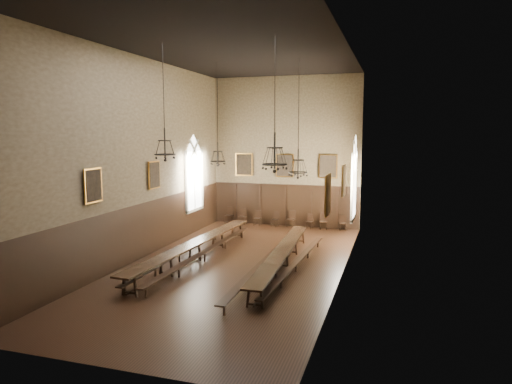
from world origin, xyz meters
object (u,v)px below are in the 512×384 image
at_px(table_right, 282,259).
at_px(bench_right_inner, 266,263).
at_px(chair_1, 243,219).
at_px(chair_2, 258,221).
at_px(chair_5, 309,224).
at_px(chandelier_back_right, 298,165).
at_px(table_left, 195,251).
at_px(bench_left_outer, 179,256).
at_px(chair_0, 229,218).
at_px(chair_4, 291,222).
at_px(chair_7, 343,226).
at_px(chandelier_front_right, 275,156).
at_px(chandelier_front_left, 165,147).
at_px(bench_left_inner, 205,255).
at_px(chair_3, 275,222).
at_px(chandelier_back_left, 218,154).
at_px(chair_6, 323,224).
at_px(bench_right_outer, 296,265).

xyz_separation_m(table_right, bench_right_inner, (-0.55, -0.46, -0.09)).
xyz_separation_m(chair_1, chair_2, (1.01, -0.11, -0.02)).
height_order(table_right, chair_5, chair_5).
bearing_deg(chandelier_back_right, table_left, -149.17).
xyz_separation_m(bench_left_outer, chair_0, (-0.93, 8.78, 0.04)).
distance_m(chair_4, chair_5, 1.13).
bearing_deg(chair_0, table_right, -45.31).
distance_m(chair_0, chair_7, 7.06).
height_order(chair_5, chandelier_front_right, chandelier_front_right).
bearing_deg(chandelier_front_left, chandelier_back_right, 49.11).
relative_size(chair_7, chandelier_back_right, 0.17).
xyz_separation_m(table_right, bench_left_inner, (-3.51, -0.00, -0.10)).
distance_m(table_right, chair_0, 10.01).
distance_m(table_right, chair_7, 8.49).
relative_size(chair_3, chandelier_back_left, 0.18).
distance_m(bench_left_outer, chair_2, 8.72).
relative_size(bench_left_outer, bench_left_inner, 0.92).
bearing_deg(table_left, table_right, -0.49).
distance_m(bench_left_outer, chair_6, 10.02).
height_order(bench_right_outer, chair_7, chair_7).
bearing_deg(chair_3, chandelier_front_right, -57.79).
xyz_separation_m(bench_left_inner, chair_5, (3.14, 8.27, -0.04)).
bearing_deg(chandelier_back_right, chandelier_front_right, -88.13).
relative_size(chandelier_back_left, chandelier_front_right, 1.05).
height_order(bench_right_outer, chair_6, chair_6).
height_order(chair_1, chandelier_back_right, chandelier_back_right).
height_order(bench_right_inner, chair_1, chair_1).
distance_m(chandelier_back_left, chandelier_back_right, 4.04).
xyz_separation_m(bench_left_outer, chandelier_back_right, (4.67, 2.90, 3.91)).
xyz_separation_m(chair_3, chair_6, (2.95, -0.01, 0.03)).
relative_size(table_left, table_right, 1.06).
relative_size(chair_4, chair_5, 1.17).
distance_m(table_left, bench_left_inner, 0.50).
bearing_deg(bench_left_inner, bench_right_outer, -3.76).
relative_size(table_right, chair_7, 11.38).
height_order(bench_right_inner, bench_right_outer, bench_right_inner).
relative_size(bench_left_outer, chair_5, 11.03).
distance_m(table_right, bench_right_inner, 0.72).
xyz_separation_m(bench_right_outer, chandelier_back_left, (-4.56, 2.92, 4.37)).
distance_m(chair_7, chandelier_back_right, 7.18).
bearing_deg(chair_0, table_left, -68.44).
bearing_deg(chair_5, bench_left_inner, -95.80).
bearing_deg(table_left, chair_2, 87.03).
relative_size(bench_left_outer, chair_6, 9.64).
xyz_separation_m(bench_left_inner, chair_4, (2.02, 8.36, 0.01)).
xyz_separation_m(chair_3, chandelier_front_right, (2.75, -10.62, 4.56)).
bearing_deg(table_right, chair_2, 113.40).
relative_size(chair_4, chandelier_back_left, 0.21).
bearing_deg(chandelier_back_left, chair_5, 57.96).
height_order(chair_4, chair_6, chair_4).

